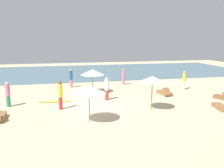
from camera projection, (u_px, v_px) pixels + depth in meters
ground_plane at (93, 105)px, 16.86m from camera, size 60.00×60.00×0.00m
ocean_water at (76, 72)px, 33.14m from camera, size 48.00×16.00×0.06m
umbrella_0 at (152, 79)px, 15.35m from camera, size 1.72×1.72×2.26m
umbrella_1 at (93, 72)px, 20.29m from camera, size 2.05×2.05×2.07m
umbrella_3 at (89, 90)px, 13.13m from camera, size 1.90×1.90×2.08m
lounger_0 at (224, 98)px, 18.32m from camera, size 1.25×1.73×0.74m
lounger_2 at (222, 107)px, 15.81m from camera, size 0.86×1.73×0.72m
lounger_3 at (165, 93)px, 19.87m from camera, size 0.90×1.73×0.73m
person_0 at (107, 89)px, 18.11m from camera, size 0.44×0.44×1.77m
person_1 at (71, 78)px, 22.82m from camera, size 0.44×0.44×1.78m
person_2 at (8, 94)px, 16.33m from camera, size 0.44×0.44×1.74m
person_3 at (60, 94)px, 15.68m from camera, size 0.35×0.35×1.95m
person_4 at (123, 76)px, 24.13m from camera, size 0.42×0.42×1.69m
person_5 at (184, 80)px, 21.83m from camera, size 0.36×0.36×1.73m
surfboard at (54, 101)px, 17.70m from camera, size 2.42×0.76×0.07m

